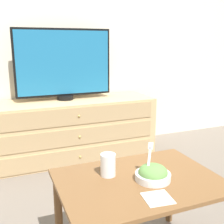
# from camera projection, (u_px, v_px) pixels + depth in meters

# --- Properties ---
(ground_plane) EXTENTS (12.00, 12.00, 0.00)m
(ground_plane) POSITION_uv_depth(u_px,v_px,m) (58.00, 149.00, 3.16)
(ground_plane) COLOR #70665B
(wall_back) EXTENTS (12.00, 0.05, 2.60)m
(wall_back) POSITION_uv_depth(u_px,v_px,m) (52.00, 29.00, 2.87)
(wall_back) COLOR silver
(wall_back) RESTS_ON ground_plane
(dresser) EXTENTS (1.65, 0.54, 0.60)m
(dresser) POSITION_uv_depth(u_px,v_px,m) (73.00, 129.00, 2.86)
(dresser) COLOR tan
(dresser) RESTS_ON ground_plane
(tv) EXTENTS (0.95, 0.16, 0.69)m
(tv) POSITION_uv_depth(u_px,v_px,m) (64.00, 64.00, 2.75)
(tv) COLOR black
(tv) RESTS_ON dresser
(coffee_table) EXTENTS (0.81, 0.58, 0.49)m
(coffee_table) POSITION_uv_depth(u_px,v_px,m) (139.00, 193.00, 1.42)
(coffee_table) COLOR brown
(coffee_table) RESTS_ON ground_plane
(takeout_bowl) EXTENTS (0.18, 0.18, 0.18)m
(takeout_bowl) POSITION_uv_depth(u_px,v_px,m) (153.00, 174.00, 1.39)
(takeout_bowl) COLOR silver
(takeout_bowl) RESTS_ON coffee_table
(drink_cup) EXTENTS (0.08, 0.08, 0.12)m
(drink_cup) POSITION_uv_depth(u_px,v_px,m) (108.00, 166.00, 1.43)
(drink_cup) COLOR #9E6638
(drink_cup) RESTS_ON coffee_table
(napkin) EXTENTS (0.13, 0.13, 0.00)m
(napkin) POSITION_uv_depth(u_px,v_px,m) (158.00, 198.00, 1.23)
(napkin) COLOR white
(napkin) RESTS_ON coffee_table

